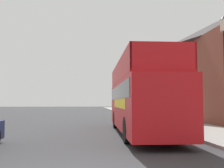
# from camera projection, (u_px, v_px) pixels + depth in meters

# --- Properties ---
(ground_plane) EXTENTS (144.00, 144.00, 0.00)m
(ground_plane) POSITION_uv_depth(u_px,v_px,m) (82.00, 119.00, 25.81)
(ground_plane) COLOR #333335
(sidewalk) EXTENTS (3.85, 108.00, 0.14)m
(sidewalk) POSITION_uv_depth(u_px,v_px,m) (161.00, 120.00, 23.51)
(sidewalk) COLOR #999993
(sidewalk) RESTS_ON ground_plane
(brick_terrace_rear) EXTENTS (6.00, 17.67, 8.96)m
(brick_terrace_rear) POSITION_uv_depth(u_px,v_px,m) (218.00, 71.00, 23.36)
(brick_terrace_rear) COLOR brown
(brick_terrace_rear) RESTS_ON ground_plane
(tour_bus) EXTENTS (2.76, 10.76, 3.83)m
(tour_bus) POSITION_uv_depth(u_px,v_px,m) (140.00, 101.00, 14.10)
(tour_bus) COLOR red
(tour_bus) RESTS_ON ground_plane
(parked_car_ahead_of_bus) EXTENTS (1.83, 4.39, 1.44)m
(parked_car_ahead_of_bus) POSITION_uv_depth(u_px,v_px,m) (131.00, 114.00, 21.64)
(parked_car_ahead_of_bus) COLOR maroon
(parked_car_ahead_of_bus) RESTS_ON ground_plane
(lamp_post_second) EXTENTS (0.35, 0.35, 4.29)m
(lamp_post_second) POSITION_uv_depth(u_px,v_px,m) (160.00, 82.00, 19.02)
(lamp_post_second) COLOR black
(lamp_post_second) RESTS_ON sidewalk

